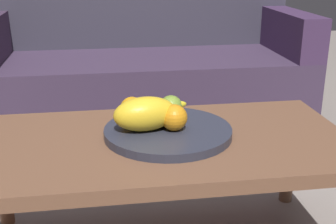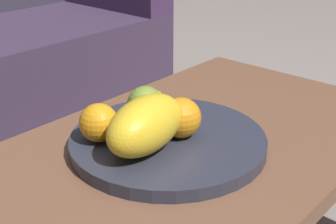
% 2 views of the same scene
% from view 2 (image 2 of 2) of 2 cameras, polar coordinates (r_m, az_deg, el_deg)
% --- Properties ---
extents(coffee_table, '(1.12, 0.57, 0.40)m').
position_cam_2_polar(coffee_table, '(0.91, -0.06, -7.64)').
color(coffee_table, brown).
rests_on(coffee_table, ground_plane).
extents(fruit_bowl, '(0.38, 0.38, 0.03)m').
position_cam_2_polar(fruit_bowl, '(0.91, 0.00, -3.59)').
color(fruit_bowl, '#2C2F3E').
rests_on(fruit_bowl, coffee_table).
extents(melon_large_front, '(0.20, 0.13, 0.10)m').
position_cam_2_polar(melon_large_front, '(0.83, -2.76, -1.56)').
color(melon_large_front, yellow).
rests_on(melon_large_front, fruit_bowl).
extents(orange_front, '(0.08, 0.08, 0.08)m').
position_cam_2_polar(orange_front, '(0.89, 1.48, -0.65)').
color(orange_front, orange).
rests_on(orange_front, fruit_bowl).
extents(orange_left, '(0.07, 0.07, 0.07)m').
position_cam_2_polar(orange_left, '(0.88, -8.46, -1.30)').
color(orange_left, orange).
rests_on(orange_left, fruit_bowl).
extents(apple_front, '(0.07, 0.07, 0.07)m').
position_cam_2_polar(apple_front, '(0.95, -2.81, 1.01)').
color(apple_front, olive).
rests_on(apple_front, fruit_bowl).
extents(banana_bunch, '(0.17, 0.11, 0.06)m').
position_cam_2_polar(banana_bunch, '(0.92, -3.21, -0.51)').
color(banana_bunch, yellow).
rests_on(banana_bunch, fruit_bowl).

